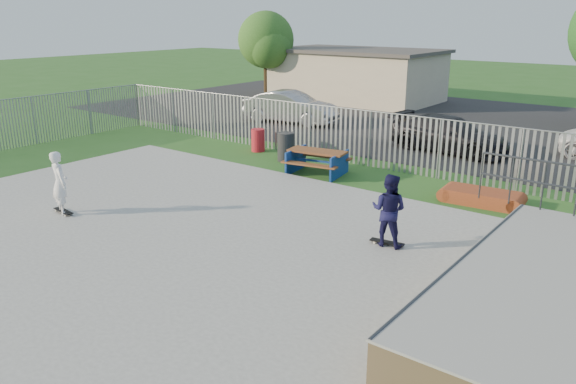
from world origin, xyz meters
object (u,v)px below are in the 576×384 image
Objects in this scene: picnic_table at (317,162)px; trash_bin_grey at (286,147)px; car_dark at (449,134)px; skater_navy at (389,210)px; car_silver at (291,107)px; tree_left at (266,40)px; skater_white at (60,183)px; trash_bin_red at (258,140)px; funbox at (481,197)px.

picnic_table is 2.13m from trash_bin_grey.
trash_bin_grey is 0.22× the size of car_dark.
car_silver is at bearing -52.99° from skater_navy.
picnic_table is at bearing -49.58° from skater_navy.
tree_left is at bearing 132.06° from trash_bin_grey.
trash_bin_red is at bearing -67.31° from skater_white.
funbox is 9.46m from trash_bin_red.
picnic_table is 5.60m from funbox.
funbox is 1.20× the size of skater_navy.
skater_white is (-5.17, -13.65, 0.28)m from car_dark.
picnic_table is at bearing -145.63° from car_silver.
funbox is 11.72m from skater_white.
trash_bin_red is (-3.81, 1.35, 0.03)m from picnic_table.
skater_navy is (2.75, -10.31, 0.28)m from car_dark.
skater_white is at bearing -96.04° from trash_bin_grey.
trash_bin_red is 9.20m from skater_white.
picnic_table is at bearing -45.08° from tree_left.
trash_bin_grey reaches higher than picnic_table.
funbox is 1.92× the size of trash_bin_grey.
trash_bin_grey is 8.65m from skater_white.
car_silver is 2.83× the size of skater_navy.
skater_white reaches higher than car_silver.
skater_navy reaches higher than car_dark.
skater_white reaches higher than funbox.
trash_bin_red is at bearing -51.75° from tree_left.
trash_bin_red is 10.59m from skater_navy.
car_dark is 2.83× the size of skater_navy.
car_dark is (-3.30, 5.59, 0.52)m from funbox.
funbox is at bearing -4.00° from trash_bin_grey.
trash_bin_red is 0.84× the size of trash_bin_grey.
trash_bin_red is 0.19× the size of car_dark.
trash_bin_grey reaches higher than funbox.
skater_navy is at bearing -36.85° from trash_bin_grey.
picnic_table is 18.79m from tree_left.
car_silver is 9.47m from tree_left.
picnic_table is 6.74m from skater_navy.
car_dark reaches higher than trash_bin_red.
funbox is at bearing -104.80° from skater_navy.
funbox is 6.51m from car_dark.
skater_white reaches higher than car_dark.
tree_left reaches higher than funbox.
car_silver reaches higher than trash_bin_red.
skater_navy is at bearing -143.21° from car_silver.
trash_bin_grey is 0.63× the size of skater_white.
picnic_table is 0.46× the size of car_silver.
skater_navy is 1.00× the size of skater_white.
funbox is at bearing -119.51° from skater_white.
trash_bin_red is 7.59m from car_dark.
skater_navy and skater_white have the same top height.
skater_navy is at bearing -101.43° from funbox.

